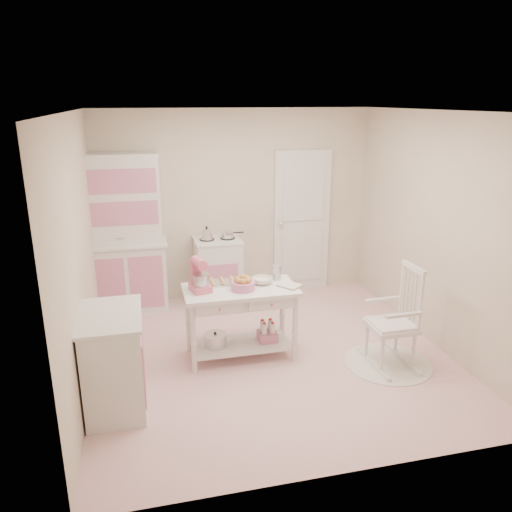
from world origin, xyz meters
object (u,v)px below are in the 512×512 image
Objects in this scene: hutch at (124,235)px; base_cabinet at (114,361)px; bread_basket at (243,286)px; stand_mixer at (200,275)px; work_table at (241,323)px; rocking_chair at (392,317)px; stove at (218,271)px.

hutch is 2.26× the size of base_cabinet.
hutch reaches higher than bread_basket.
work_table is at bearing -16.83° from stand_mixer.
work_table is at bearing 111.80° from bread_basket.
work_table is at bearing 26.54° from base_cabinet.
work_table is at bearing -53.28° from hutch.
hutch is 1.76m from stand_mixer.
base_cabinet is at bearing -153.46° from work_table.
hutch is at bearing 126.72° from work_table.
bread_basket is (1.32, 0.60, 0.39)m from base_cabinet.
rocking_chair is 3.24× the size of stand_mixer.
bread_basket is at bearing -89.55° from stove.
work_table is (1.30, 0.65, -0.06)m from base_cabinet.
bread_basket is at bearing -23.14° from stand_mixer.
base_cabinet is at bearing -92.71° from hutch.
stand_mixer is 1.36× the size of bread_basket.
stand_mixer is (0.77, -1.58, -0.07)m from hutch.
base_cabinet is 2.80m from rocking_chair.
stand_mixer is (-0.43, -1.53, 0.51)m from stove.
hutch is 2.32m from base_cabinet.
hutch reaches higher than work_table.
work_table is 0.71m from stand_mixer.
stand_mixer reaches higher than work_table.
hutch is 8.32× the size of bread_basket.
rocking_chair reaches higher than base_cabinet.
stand_mixer is (-1.92, 0.56, 0.42)m from rocking_chair.
hutch is at bearing 177.61° from stove.
base_cabinet is at bearing -155.58° from bread_basket.
stove is 1.55m from work_table.
hutch is at bearing 126.33° from bread_basket.
rocking_chair is at bearing -30.33° from stand_mixer.
rocking_chair is 2.04m from stand_mixer.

